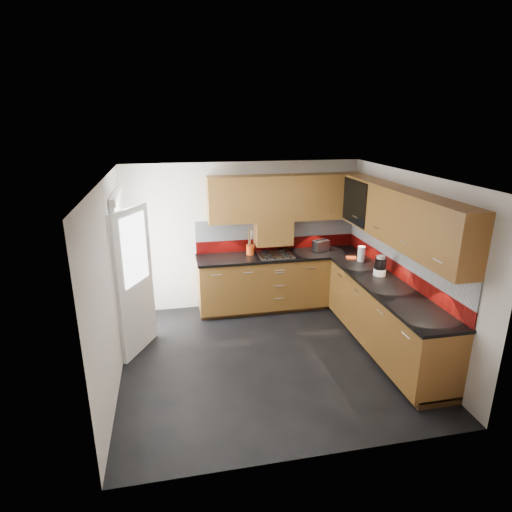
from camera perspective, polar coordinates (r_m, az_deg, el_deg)
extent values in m
cube|color=black|center=(5.90, 1.68, -13.42)|extent=(4.00, 3.80, 0.02)
cube|color=white|center=(5.06, 1.94, 11.02)|extent=(4.00, 3.80, 0.10)
cube|color=silver|center=(7.08, -1.62, 2.80)|extent=(4.00, 0.08, 2.64)
cube|color=silver|center=(3.76, 8.37, -12.03)|extent=(4.00, 0.08, 2.64)
cube|color=silver|center=(5.29, -19.17, -3.70)|extent=(0.08, 3.80, 2.64)
cube|color=silver|center=(6.09, 19.87, -0.92)|extent=(0.08, 3.80, 2.64)
cube|color=brown|center=(7.11, 3.29, -3.33)|extent=(2.70, 0.60, 0.95)
cube|color=brown|center=(6.11, 16.86, -7.88)|extent=(0.60, 2.60, 0.95)
cube|color=#432812|center=(7.30, 3.16, -6.35)|extent=(2.70, 0.54, 0.10)
cube|color=#432812|center=(6.32, 16.75, -11.32)|extent=(0.54, 2.60, 0.10)
cube|color=black|center=(6.94, 3.29, 0.05)|extent=(2.72, 0.62, 0.04)
cube|color=black|center=(5.91, 17.26, -4.10)|extent=(0.62, 2.60, 0.04)
cube|color=maroon|center=(7.18, 2.78, 1.69)|extent=(2.70, 0.02, 0.20)
cube|color=silver|center=(7.11, 2.82, 3.78)|extent=(2.70, 0.02, 0.34)
cube|color=maroon|center=(6.27, 18.39, -1.75)|extent=(0.02, 3.20, 0.20)
cube|color=silver|center=(6.19, 18.63, 0.60)|extent=(0.02, 3.20, 0.34)
cube|color=brown|center=(6.88, 4.02, 7.78)|extent=(2.50, 0.33, 0.72)
cube|color=brown|center=(5.84, 18.64, 4.99)|extent=(0.33, 2.87, 0.72)
cube|color=silver|center=(6.71, 3.14, 5.71)|extent=(1.80, 0.01, 0.16)
cube|color=silver|center=(5.78, 17.08, 2.84)|extent=(0.01, 2.00, 0.16)
cube|color=brown|center=(6.95, 2.32, 3.19)|extent=(0.60, 0.33, 0.40)
cube|color=black|center=(6.66, 12.96, 7.02)|extent=(0.01, 0.80, 0.66)
cube|color=#FFD18C|center=(6.80, 15.35, 7.05)|extent=(0.01, 0.76, 0.64)
cube|color=black|center=(6.73, 14.33, 7.21)|extent=(0.29, 0.76, 0.01)
cylinder|color=black|center=(6.50, 15.34, 7.63)|extent=(0.07, 0.07, 0.16)
cylinder|color=black|center=(6.63, 14.77, 7.88)|extent=(0.07, 0.07, 0.16)
cylinder|color=white|center=(6.76, 14.22, 8.12)|extent=(0.07, 0.07, 0.16)
cylinder|color=black|center=(6.89, 13.68, 8.35)|extent=(0.07, 0.07, 0.16)
cube|color=white|center=(6.18, -17.29, -2.14)|extent=(0.06, 0.95, 2.04)
cube|color=white|center=(5.84, -15.81, -3.40)|extent=(0.42, 0.73, 1.98)
cube|color=white|center=(5.69, -15.89, 0.84)|extent=(0.28, 0.50, 0.90)
cube|color=silver|center=(6.90, 2.59, 0.22)|extent=(0.55, 0.48, 0.02)
torus|color=black|center=(6.76, 1.66, 0.05)|extent=(0.12, 0.12, 0.02)
torus|color=black|center=(6.82, 3.99, 0.20)|extent=(0.12, 0.12, 0.02)
torus|color=black|center=(6.97, 1.23, 0.62)|extent=(0.12, 0.12, 0.02)
torus|color=black|center=(7.03, 3.50, 0.76)|extent=(0.12, 0.12, 0.02)
cube|color=black|center=(6.69, 3.07, -0.30)|extent=(0.42, 0.04, 0.02)
cylinder|color=#D14713|center=(6.91, -0.78, 0.84)|extent=(0.13, 0.13, 0.16)
cylinder|color=brown|center=(6.87, -0.87, 2.43)|extent=(0.06, 0.03, 0.31)
cylinder|color=brown|center=(6.87, -0.80, 2.35)|extent=(0.06, 0.02, 0.29)
cylinder|color=brown|center=(6.86, -0.92, 2.50)|extent=(0.05, 0.04, 0.33)
cylinder|color=brown|center=(6.88, -0.72, 2.26)|extent=(0.05, 0.04, 0.27)
cylinder|color=brown|center=(6.86, -0.97, 2.35)|extent=(0.03, 0.06, 0.30)
cube|color=silver|center=(7.17, 8.65, 1.38)|extent=(0.30, 0.24, 0.18)
cube|color=black|center=(7.15, 8.69, 2.10)|extent=(0.19, 0.09, 0.01)
cube|color=black|center=(7.18, 8.58, 2.19)|extent=(0.19, 0.09, 0.01)
cylinder|color=white|center=(6.27, 16.15, -2.06)|extent=(0.17, 0.17, 0.10)
cylinder|color=black|center=(6.23, 16.25, -0.98)|extent=(0.16, 0.16, 0.15)
cylinder|color=white|center=(6.20, 16.33, -0.14)|extent=(0.12, 0.12, 0.04)
cylinder|color=white|center=(6.77, 13.86, 0.27)|extent=(0.14, 0.14, 0.24)
cube|color=#DE4718|center=(6.90, 12.55, -0.23)|extent=(0.19, 0.17, 0.02)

